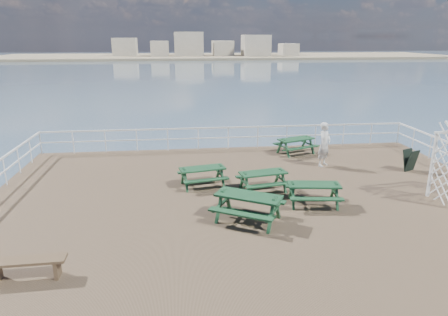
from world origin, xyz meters
The scene contains 11 objects.
ground centered at (0.00, 0.00, -0.15)m, with size 18.00×14.00×0.30m, color brown.
sea_backdrop centered at (12.54, 134.07, -0.51)m, with size 300.00×300.00×9.20m.
railing centered at (-0.07, 2.57, 0.87)m, with size 17.77×13.76×1.10m.
picnic_table_a centered at (-1.59, 1.83, 0.51)m, with size 1.87×1.62×0.80m.
picnic_table_b centered at (0.52, 1.08, 0.52)m, with size 1.87×1.61×0.81m.
picnic_table_c centered at (3.06, 5.59, 0.53)m, with size 2.08×1.88×0.83m.
picnic_table_d centered at (-0.42, -1.25, 0.60)m, with size 2.45×2.31×0.94m.
picnic_table_e centered at (1.92, -0.30, 0.52)m, with size 1.85×1.57×0.82m.
flat_bench_far centered at (-5.93, -3.65, 0.37)m, with size 1.74×0.46×0.50m.
sandwich_board centered at (6.98, 2.57, 0.44)m, with size 0.67×0.60×0.91m.
person centered at (3.69, 3.64, 0.94)m, with size 0.69×0.45×1.88m, color silver.
Camera 1 is at (-2.40, -12.04, 5.32)m, focal length 32.00 mm.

